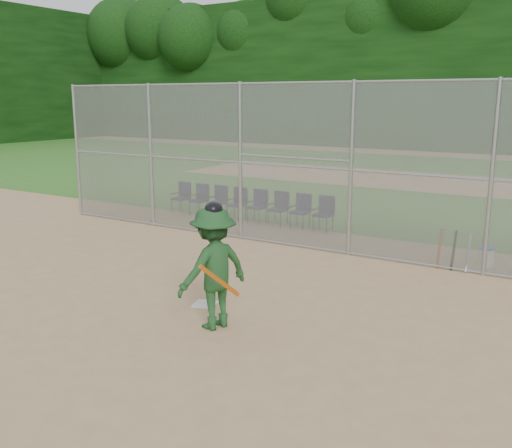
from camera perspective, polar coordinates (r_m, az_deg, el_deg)
The scene contains 17 objects.
ground at distance 9.92m, azimuth -7.67°, elevation -8.90°, with size 100.00×100.00×0.00m, color tan.
grass_strip at distance 26.05m, azimuth 18.18°, elevation 3.95°, with size 100.00×100.00×0.00m, color #2F691F.
dirt_patch_far at distance 26.05m, azimuth 18.18°, elevation 3.95°, with size 24.00×24.00×0.00m, color tan.
backstop_fence at distance 13.56m, azimuth 5.56°, elevation 5.96°, with size 16.09×0.09×4.00m.
treeline at distance 27.81m, azimuth 19.99°, elevation 15.70°, with size 81.00×60.00×11.00m.
home_plate at distance 10.29m, azimuth -5.12°, elevation -7.98°, with size 0.40×0.40×0.02m, color silver.
batter_at_plate at distance 9.02m, azimuth -4.28°, elevation -4.35°, with size 1.12×1.44×2.05m.
water_cooler at distance 13.47m, azimuth 22.02°, elevation -3.00°, with size 0.33×0.33×0.42m.
spare_bats at distance 12.90m, azimuth 19.16°, elevation -2.51°, with size 0.66×0.32×0.84m.
chair_0 at distance 18.38m, azimuth -7.55°, elevation 2.62°, with size 0.54×0.52×0.96m, color #10163C, non-canonical shape.
chair_1 at distance 17.94m, azimuth -5.78°, elevation 2.42°, with size 0.54×0.52×0.96m, color #10163C, non-canonical shape.
chair_2 at distance 17.53m, azimuth -3.92°, elevation 2.22°, with size 0.54×0.52×0.96m, color #10163C, non-canonical shape.
chair_3 at distance 17.13m, azimuth -1.97°, elevation 2.00°, with size 0.54×0.52×0.96m, color #10163C, non-canonical shape.
chair_4 at distance 16.75m, azimuth 0.07°, elevation 1.77°, with size 0.54×0.52×0.96m, color #10163C, non-canonical shape.
chair_5 at distance 16.40m, azimuth 2.20°, elevation 1.52°, with size 0.54×0.52×0.96m, color #10163C, non-canonical shape.
chair_6 at distance 16.06m, azimuth 4.42°, elevation 1.26°, with size 0.54×0.52×0.96m, color #10163C, non-canonical shape.
chair_7 at distance 15.76m, azimuth 6.73°, elevation 0.99°, with size 0.54×0.52×0.96m, color #10163C, non-canonical shape.
Camera 1 is at (5.90, -7.11, 3.60)m, focal length 40.00 mm.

